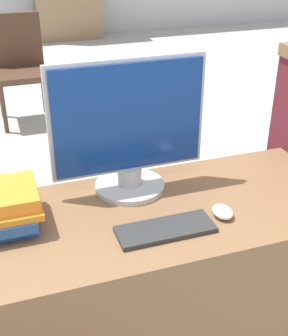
% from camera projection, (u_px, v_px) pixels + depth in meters
% --- Properties ---
extents(desk, '(1.48, 0.57, 0.74)m').
position_uv_depth(desk, '(138.00, 297.00, 1.73)').
color(desk, brown).
rests_on(desk, ground_plane).
extents(monitor, '(0.55, 0.25, 0.48)m').
position_uv_depth(monitor, '(129.00, 130.00, 1.60)').
color(monitor, '#B7B7BC').
rests_on(monitor, desk).
extents(keyboard, '(0.31, 0.12, 0.02)m').
position_uv_depth(keyboard, '(165.00, 229.00, 1.46)').
color(keyboard, '#2D2D2D').
rests_on(keyboard, desk).
extents(mouse, '(0.06, 0.09, 0.04)m').
position_uv_depth(mouse, '(223.00, 212.00, 1.53)').
color(mouse, white).
rests_on(mouse, desk).
extents(book_stack, '(0.19, 0.25, 0.13)m').
position_uv_depth(book_stack, '(8.00, 206.00, 1.47)').
color(book_stack, '#285199').
rests_on(book_stack, desk).
extents(far_chair, '(0.44, 0.44, 0.91)m').
position_uv_depth(far_chair, '(19.00, 63.00, 4.01)').
color(far_chair, '#4C3323').
rests_on(far_chair, ground_plane).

